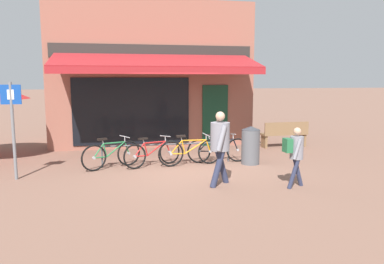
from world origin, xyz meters
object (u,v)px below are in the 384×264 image
(bicycle_black, at_px, (218,149))
(pedestrian_adult, at_px, (220,141))
(parking_sign, at_px, (12,120))
(park_bench, at_px, (285,134))
(pedestrian_child, at_px, (295,150))
(bicycle_green, at_px, (112,154))
(bicycle_orange, at_px, (191,152))
(litter_bin, at_px, (251,145))
(bicycle_red, at_px, (153,153))

(bicycle_black, xyz_separation_m, pedestrian_adult, (-0.59, -2.20, 0.62))
(parking_sign, bearing_deg, park_bench, 18.12)
(pedestrian_adult, bearing_deg, pedestrian_child, -29.53)
(bicycle_green, height_order, pedestrian_child, pedestrian_child)
(bicycle_orange, bearing_deg, parking_sign, -178.43)
(pedestrian_adult, xyz_separation_m, pedestrian_child, (1.51, -0.50, -0.17))
(bicycle_green, height_order, bicycle_black, same)
(pedestrian_adult, distance_m, litter_bin, 2.32)
(bicycle_red, distance_m, parking_sign, 3.45)
(bicycle_green, xyz_separation_m, park_bench, (5.76, 1.93, 0.10))
(park_bench, bearing_deg, litter_bin, -135.35)
(bicycle_orange, height_order, parking_sign, parking_sign)
(bicycle_red, bearing_deg, pedestrian_child, -67.32)
(bicycle_red, relative_size, litter_bin, 1.54)
(pedestrian_adult, relative_size, parking_sign, 0.73)
(litter_bin, bearing_deg, park_bench, 46.68)
(bicycle_red, bearing_deg, bicycle_orange, -30.83)
(bicycle_green, height_order, bicycle_orange, bicycle_orange)
(bicycle_green, xyz_separation_m, bicycle_orange, (2.07, -0.09, 0.01))
(pedestrian_child, bearing_deg, bicycle_black, 108.55)
(bicycle_green, relative_size, bicycle_black, 0.85)
(bicycle_black, bearing_deg, bicycle_green, -174.28)
(bicycle_orange, height_order, pedestrian_adult, pedestrian_adult)
(bicycle_red, bearing_deg, bicycle_green, 156.97)
(bicycle_green, bearing_deg, parking_sign, 170.32)
(parking_sign, bearing_deg, bicycle_green, 17.08)
(bicycle_green, relative_size, pedestrian_child, 1.16)
(pedestrian_child, bearing_deg, bicycle_orange, 125.19)
(bicycle_red, height_order, bicycle_orange, bicycle_orange)
(bicycle_green, height_order, pedestrian_adult, pedestrian_adult)
(bicycle_black, distance_m, park_bench, 3.36)
(bicycle_green, bearing_deg, litter_bin, -30.64)
(bicycle_green, bearing_deg, bicycle_orange, -29.30)
(bicycle_black, xyz_separation_m, litter_bin, (0.80, -0.40, 0.17))
(bicycle_green, bearing_deg, pedestrian_adult, -68.37)
(bicycle_red, xyz_separation_m, pedestrian_child, (2.77, -2.58, 0.45))
(litter_bin, bearing_deg, pedestrian_adult, -127.61)
(pedestrian_adult, xyz_separation_m, parking_sign, (-4.48, 1.39, 0.40))
(bicycle_green, distance_m, park_bench, 6.07)
(pedestrian_child, relative_size, parking_sign, 0.58)
(bicycle_orange, distance_m, park_bench, 4.20)
(bicycle_green, xyz_separation_m, pedestrian_child, (3.83, -2.56, 0.44))
(bicycle_red, height_order, pedestrian_adult, pedestrian_adult)
(pedestrian_child, xyz_separation_m, park_bench, (1.93, 4.48, -0.34))
(litter_bin, relative_size, parking_sign, 0.46)
(pedestrian_adult, xyz_separation_m, park_bench, (3.44, 3.98, -0.52))
(bicycle_red, xyz_separation_m, park_bench, (4.69, 1.90, 0.11))
(bicycle_green, distance_m, bicycle_red, 1.06)
(pedestrian_adult, bearing_deg, bicycle_orange, 85.86)
(bicycle_red, distance_m, pedestrian_adult, 2.51)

